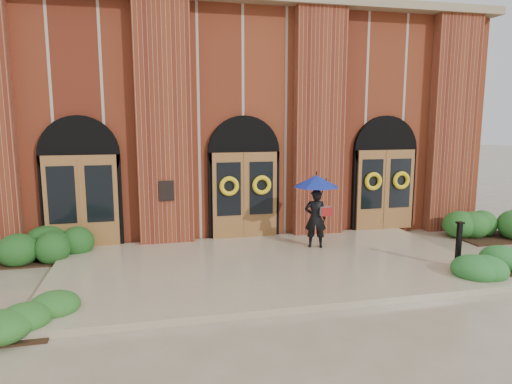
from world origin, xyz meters
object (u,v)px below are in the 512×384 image
object	(u,v)px
man_with_umbrella	(316,197)
hedge_wall_right	(510,225)
metal_post	(459,243)
hedge_wall_left	(49,245)

from	to	relation	value
man_with_umbrella	hedge_wall_right	bearing A→B (deg)	-160.69
man_with_umbrella	metal_post	world-z (taller)	man_with_umbrella
man_with_umbrella	hedge_wall_left	xyz separation A→B (m)	(-6.92, 0.99, -1.15)
man_with_umbrella	hedge_wall_right	distance (m)	6.47
hedge_wall_left	hedge_wall_right	size ratio (longest dim) A/B	0.98
hedge_wall_left	hedge_wall_right	xyz separation A→B (m)	(13.29, -0.86, 0.01)
man_with_umbrella	metal_post	bearing A→B (deg)	156.50
metal_post	hedge_wall_left	bearing A→B (deg)	160.70
hedge_wall_right	metal_post	bearing A→B (deg)	-145.95
man_with_umbrella	hedge_wall_right	xyz separation A→B (m)	(6.36, 0.13, -1.15)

